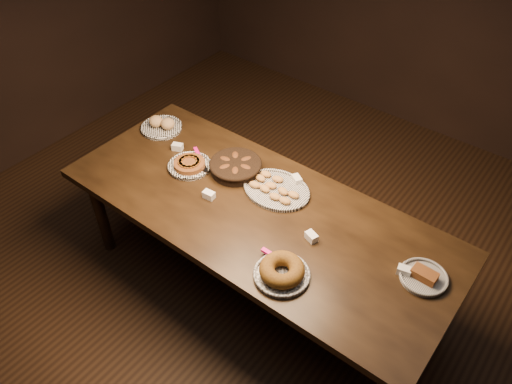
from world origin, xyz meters
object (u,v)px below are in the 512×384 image
Objects in this scene: madeleine_platter at (276,189)px; bundt_cake_plate at (282,271)px; buffet_table at (256,217)px; apple_tart_plate at (190,165)px.

madeleine_platter is 0.65m from bundt_cake_plate.
buffet_table is 7.45× the size of bundt_cake_plate.
madeleine_platter is (0.57, 0.15, -0.00)m from apple_tart_plate.
bundt_cake_plate reaches higher than madeleine_platter.
bundt_cake_plate is at bearing -60.27° from madeleine_platter.
apple_tart_plate reaches higher than madeleine_platter.
bundt_cake_plate reaches higher than apple_tart_plate.
madeleine_platter is at bearing 122.58° from bundt_cake_plate.
madeleine_platter is at bearing 90.09° from buffet_table.
apple_tart_plate is 0.69× the size of madeleine_platter.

